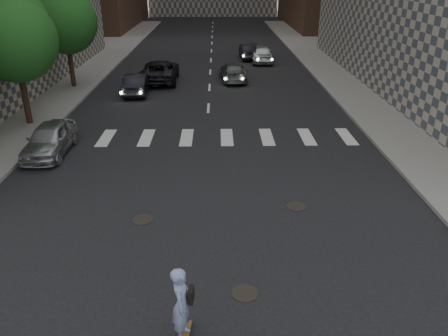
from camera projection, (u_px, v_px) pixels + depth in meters
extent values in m
plane|color=black|center=(201.00, 239.00, 13.55)|extent=(160.00, 160.00, 0.00)
cube|color=gray|center=(9.00, 84.00, 31.47)|extent=(13.00, 80.00, 0.15)
cube|color=gray|center=(408.00, 82.00, 31.92)|extent=(13.00, 80.00, 0.15)
cube|color=black|center=(398.00, 74.00, 25.61)|extent=(0.30, 18.00, 4.00)
cylinder|color=#382619|center=(25.00, 97.00, 22.75)|extent=(0.32, 0.32, 2.80)
sphere|color=#1D4617|center=(14.00, 40.00, 21.54)|extent=(4.20, 4.20, 4.20)
sphere|color=#1D4617|center=(19.00, 19.00, 21.72)|extent=(2.80, 2.80, 2.80)
cylinder|color=#382619|center=(71.00, 66.00, 30.02)|extent=(0.32, 0.32, 2.80)
sphere|color=#1D4617|center=(65.00, 22.00, 28.81)|extent=(4.20, 4.20, 4.20)
sphere|color=#1D4617|center=(69.00, 7.00, 28.99)|extent=(2.80, 2.80, 2.80)
cylinder|color=black|center=(245.00, 293.00, 11.30)|extent=(0.70, 0.70, 0.02)
cylinder|color=black|center=(143.00, 220.00, 14.61)|extent=(0.70, 0.70, 0.02)
cylinder|color=black|center=(296.00, 206.00, 15.42)|extent=(0.70, 0.70, 0.02)
cube|color=brown|center=(184.00, 336.00, 9.88)|extent=(0.34, 1.00, 0.02)
cylinder|color=green|center=(183.00, 326.00, 10.22)|extent=(0.04, 0.07, 0.07)
cylinder|color=green|center=(190.00, 327.00, 10.21)|extent=(0.04, 0.07, 0.07)
imported|color=#7F96B9|center=(182.00, 304.00, 9.49)|extent=(0.51, 0.71, 1.85)
cube|color=black|center=(191.00, 295.00, 9.43)|extent=(0.14, 0.31, 0.35)
imported|color=#AEB0B5|center=(50.00, 139.00, 19.57)|extent=(1.65, 4.08, 1.39)
imported|color=black|center=(137.00, 84.00, 28.99)|extent=(1.63, 4.22, 1.37)
imported|color=#585B5F|center=(233.00, 72.00, 32.45)|extent=(2.23, 4.62, 1.30)
imported|color=black|center=(160.00, 71.00, 32.15)|extent=(2.70, 5.64, 1.55)
imported|color=#B4B7BC|center=(262.00, 53.00, 38.74)|extent=(2.11, 4.69, 1.56)
imported|color=black|center=(249.00, 51.00, 40.35)|extent=(1.70, 4.31, 1.40)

